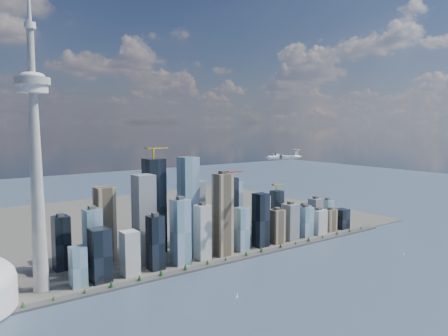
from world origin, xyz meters
TOP-DOWN VIEW (x-y plane):
  - ground at (0.00, 0.00)m, footprint 4000.00×4000.00m
  - seawall at (0.00, 250.00)m, footprint 1100.00×22.00m
  - land at (0.00, 700.00)m, footprint 1400.00×900.00m
  - shoreline_trees at (0.00, 250.00)m, footprint 960.53×7.20m
  - skyscraper_cluster at (59.62, 336.82)m, footprint 736.00×142.00m
  - needle_tower at (-300.00, 310.00)m, footprint 56.00×56.00m
  - airplane at (153.83, 194.24)m, footprint 77.43×69.28m
  - sailboat_west at (-45.91, 92.36)m, footprint 6.60×3.19m
  - sailboat_east at (391.44, 59.27)m, footprint 6.18×3.13m

SIDE VIEW (x-z plane):
  - ground at x=0.00m, z-range 0.00..0.00m
  - land at x=0.00m, z-range 0.00..3.00m
  - seawall at x=0.00m, z-range 0.00..4.00m
  - sailboat_east at x=391.44m, z-range -1.54..7.07m
  - sailboat_west at x=-45.91m, z-range -1.64..7.53m
  - shoreline_trees at x=0.00m, z-range 4.38..13.18m
  - skyscraper_cluster at x=59.62m, z-range -44.82..188.69m
  - airplane at x=153.83m, z-range 208.21..227.65m
  - needle_tower at x=-300.00m, z-range -39.41..511.09m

